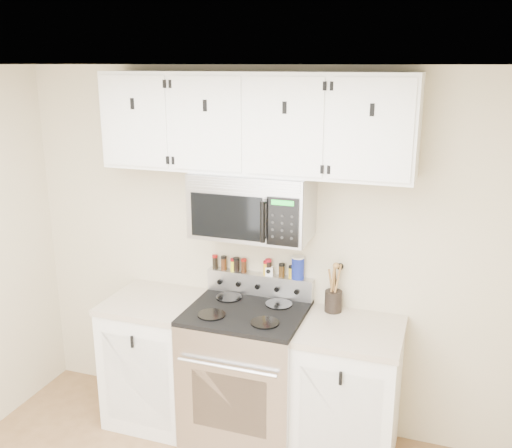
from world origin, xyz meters
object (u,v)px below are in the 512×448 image
at_px(range, 246,373).
at_px(microwave, 252,205).
at_px(utensil_crock, 333,299).
at_px(salt_canister, 298,267).

distance_m(range, microwave, 1.15).
distance_m(microwave, utensil_crock, 0.83).
distance_m(utensil_crock, salt_canister, 0.32).
relative_size(range, salt_canister, 6.92).
height_order(microwave, utensil_crock, microwave).
height_order(range, utensil_crock, utensil_crock).
relative_size(microwave, salt_canister, 4.78).
bearing_deg(range, utensil_crock, 23.64).
relative_size(range, microwave, 1.45).
bearing_deg(utensil_crock, range, -156.36).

